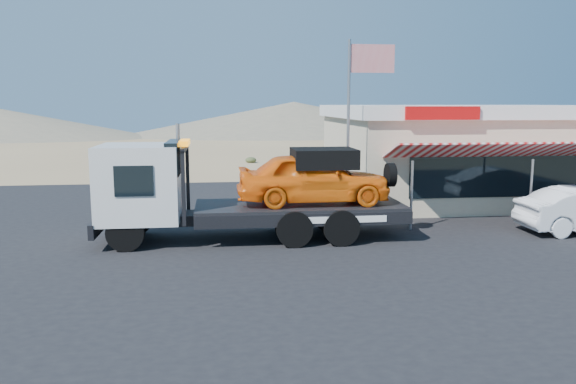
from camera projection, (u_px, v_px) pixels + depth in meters
The scene contains 6 objects.
ground at pixel (201, 267), 13.85m from camera, with size 120.00×120.00×0.00m, color #967855.
asphalt_lot at pixel (271, 236), 17.03m from camera, with size 32.00×24.00×0.02m, color black.
tow_truck at pixel (244, 187), 16.40m from camera, with size 8.79×2.61×2.94m.
jerky_store at pixel (459, 151), 23.59m from camera, with size 10.40×9.97×3.90m.
flagpole at pixel (355, 110), 18.26m from camera, with size 1.55×0.10×6.00m.
distant_hills at pixel (132, 121), 66.45m from camera, with size 126.00×48.00×4.20m.
Camera 1 is at (0.52, -13.55, 3.99)m, focal length 35.00 mm.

